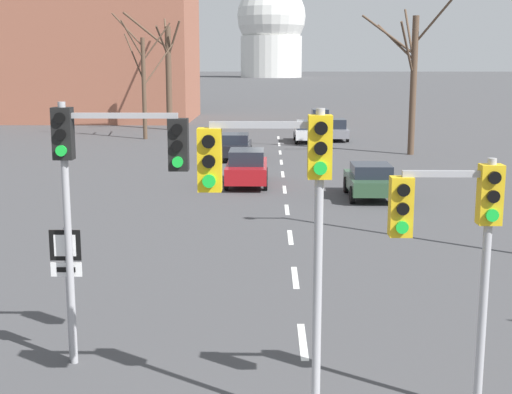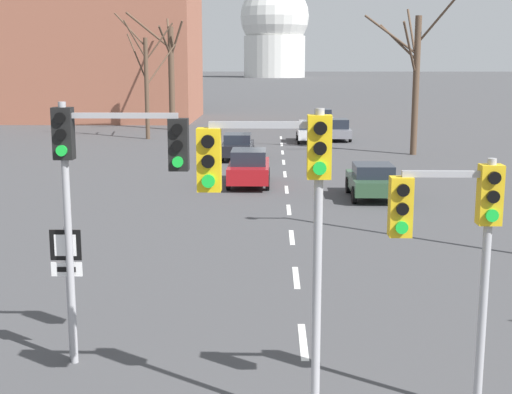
{
  "view_description": "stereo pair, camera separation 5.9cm",
  "coord_description": "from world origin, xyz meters",
  "px_view_note": "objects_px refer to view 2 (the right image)",
  "views": [
    {
      "loc": [
        -0.73,
        -7.47,
        5.79
      ],
      "look_at": [
        -0.96,
        5.12,
        3.39
      ],
      "focal_mm": 50.0,
      "sensor_mm": 36.0,
      "label": 1
    },
    {
      "loc": [
        -0.67,
        -7.47,
        5.79
      ],
      "look_at": [
        -0.96,
        5.12,
        3.39
      ],
      "focal_mm": 50.0,
      "sensor_mm": 36.0,
      "label": 2
    }
  ],
  "objects_px": {
    "sedan_near_left": "(249,167)",
    "sedan_far_right": "(323,119)",
    "traffic_signal_near_left": "(105,168)",
    "sedan_mid_centre": "(238,146)",
    "sedan_far_left": "(309,131)",
    "traffic_signal_near_right": "(456,225)",
    "traffic_signal_centre_tall": "(281,190)",
    "route_sign_post": "(67,270)",
    "sedan_near_right": "(337,130)",
    "sedan_distant_centre": "(372,180)"
  },
  "relations": [
    {
      "from": "traffic_signal_centre_tall",
      "to": "sedan_far_right",
      "type": "height_order",
      "value": "traffic_signal_centre_tall"
    },
    {
      "from": "traffic_signal_near_left",
      "to": "sedan_mid_centre",
      "type": "height_order",
      "value": "traffic_signal_near_left"
    },
    {
      "from": "traffic_signal_centre_tall",
      "to": "traffic_signal_near_right",
      "type": "xyz_separation_m",
      "value": [
        2.8,
        0.44,
        -0.63
      ]
    },
    {
      "from": "sedan_far_right",
      "to": "traffic_signal_near_left",
      "type": "bearing_deg",
      "value": -98.61
    },
    {
      "from": "traffic_signal_near_right",
      "to": "sedan_near_left",
      "type": "xyz_separation_m",
      "value": [
        -4.03,
        22.16,
        -2.38
      ]
    },
    {
      "from": "route_sign_post",
      "to": "sedan_distant_centre",
      "type": "xyz_separation_m",
      "value": [
        8.25,
        17.03,
        -1.05
      ]
    },
    {
      "from": "sedan_far_right",
      "to": "sedan_distant_centre",
      "type": "height_order",
      "value": "sedan_far_right"
    },
    {
      "from": "traffic_signal_centre_tall",
      "to": "sedan_near_left",
      "type": "distance_m",
      "value": 22.83
    },
    {
      "from": "sedan_near_left",
      "to": "sedan_near_right",
      "type": "distance_m",
      "value": 20.64
    },
    {
      "from": "traffic_signal_centre_tall",
      "to": "route_sign_post",
      "type": "height_order",
      "value": "traffic_signal_centre_tall"
    },
    {
      "from": "route_sign_post",
      "to": "sedan_near_right",
      "type": "xyz_separation_m",
      "value": [
        8.74,
        39.92,
        -1.04
      ]
    },
    {
      "from": "traffic_signal_near_right",
      "to": "route_sign_post",
      "type": "relative_size",
      "value": 1.6
    },
    {
      "from": "sedan_mid_centre",
      "to": "sedan_far_right",
      "type": "bearing_deg",
      "value": 72.24
    },
    {
      "from": "sedan_near_right",
      "to": "sedan_far_right",
      "type": "relative_size",
      "value": 0.98
    },
    {
      "from": "traffic_signal_near_right",
      "to": "route_sign_post",
      "type": "bearing_deg",
      "value": 163.62
    },
    {
      "from": "traffic_signal_near_right",
      "to": "route_sign_post",
      "type": "distance_m",
      "value": 7.31
    },
    {
      "from": "traffic_signal_centre_tall",
      "to": "sedan_far_left",
      "type": "relative_size",
      "value": 1.24
    },
    {
      "from": "traffic_signal_near_right",
      "to": "sedan_mid_centre",
      "type": "xyz_separation_m",
      "value": [
        -4.99,
        31.18,
        -2.43
      ]
    },
    {
      "from": "sedan_near_left",
      "to": "sedan_far_right",
      "type": "height_order",
      "value": "sedan_near_left"
    },
    {
      "from": "sedan_near_left",
      "to": "sedan_far_right",
      "type": "relative_size",
      "value": 1.0
    },
    {
      "from": "sedan_mid_centre",
      "to": "sedan_distant_centre",
      "type": "distance_m",
      "value": 13.69
    },
    {
      "from": "traffic_signal_near_left",
      "to": "sedan_far_left",
      "type": "bearing_deg",
      "value": 81.55
    },
    {
      "from": "route_sign_post",
      "to": "traffic_signal_centre_tall",
      "type": "bearing_deg",
      "value": -31.08
    },
    {
      "from": "traffic_signal_near_left",
      "to": "traffic_signal_centre_tall",
      "type": "relative_size",
      "value": 0.99
    },
    {
      "from": "traffic_signal_near_left",
      "to": "sedan_mid_centre",
      "type": "relative_size",
      "value": 1.26
    },
    {
      "from": "traffic_signal_centre_tall",
      "to": "sedan_distant_centre",
      "type": "distance_m",
      "value": 20.17
    },
    {
      "from": "sedan_near_left",
      "to": "route_sign_post",
      "type": "bearing_deg",
      "value": -98.06
    },
    {
      "from": "sedan_near_left",
      "to": "sedan_far_right",
      "type": "xyz_separation_m",
      "value": [
        5.48,
        29.11,
        0.0
      ]
    },
    {
      "from": "traffic_signal_near_left",
      "to": "traffic_signal_near_right",
      "type": "distance_m",
      "value": 6.35
    },
    {
      "from": "sedan_mid_centre",
      "to": "sedan_far_right",
      "type": "distance_m",
      "value": 21.1
    },
    {
      "from": "sedan_far_left",
      "to": "sedan_far_right",
      "type": "distance_m",
      "value": 10.88
    },
    {
      "from": "sedan_far_right",
      "to": "sedan_near_left",
      "type": "bearing_deg",
      "value": -100.66
    },
    {
      "from": "traffic_signal_near_left",
      "to": "traffic_signal_centre_tall",
      "type": "xyz_separation_m",
      "value": [
        3.24,
        -2.31,
        0.02
      ]
    },
    {
      "from": "traffic_signal_centre_tall",
      "to": "sedan_mid_centre",
      "type": "height_order",
      "value": "traffic_signal_centre_tall"
    },
    {
      "from": "traffic_signal_centre_tall",
      "to": "sedan_near_left",
      "type": "height_order",
      "value": "traffic_signal_centre_tall"
    },
    {
      "from": "route_sign_post",
      "to": "sedan_distant_centre",
      "type": "bearing_deg",
      "value": 64.16
    },
    {
      "from": "sedan_near_left",
      "to": "sedan_mid_centre",
      "type": "distance_m",
      "value": 9.07
    },
    {
      "from": "sedan_near_right",
      "to": "sedan_distant_centre",
      "type": "bearing_deg",
      "value": -91.23
    },
    {
      "from": "traffic_signal_near_right",
      "to": "sedan_near_left",
      "type": "height_order",
      "value": "traffic_signal_near_right"
    },
    {
      "from": "route_sign_post",
      "to": "sedan_far_right",
      "type": "xyz_separation_m",
      "value": [
        8.33,
        49.25,
        -0.97
      ]
    },
    {
      "from": "traffic_signal_near_left",
      "to": "sedan_mid_centre",
      "type": "distance_m",
      "value": 29.48
    },
    {
      "from": "sedan_distant_centre",
      "to": "traffic_signal_near_left",
      "type": "bearing_deg",
      "value": -113.29
    },
    {
      "from": "sedan_near_left",
      "to": "sedan_distant_centre",
      "type": "relative_size",
      "value": 1.13
    },
    {
      "from": "route_sign_post",
      "to": "sedan_far_left",
      "type": "height_order",
      "value": "route_sign_post"
    },
    {
      "from": "route_sign_post",
      "to": "sedan_near_left",
      "type": "xyz_separation_m",
      "value": [
        2.85,
        20.14,
        -0.98
      ]
    },
    {
      "from": "route_sign_post",
      "to": "sedan_mid_centre",
      "type": "distance_m",
      "value": 29.23
    },
    {
      "from": "sedan_distant_centre",
      "to": "sedan_far_right",
      "type": "bearing_deg",
      "value": 89.85
    },
    {
      "from": "traffic_signal_near_left",
      "to": "sedan_near_right",
      "type": "distance_m",
      "value": 40.95
    },
    {
      "from": "sedan_near_right",
      "to": "traffic_signal_near_right",
      "type": "bearing_deg",
      "value": -92.53
    },
    {
      "from": "traffic_signal_near_left",
      "to": "sedan_near_left",
      "type": "xyz_separation_m",
      "value": [
        2.0,
        20.29,
        -2.99
      ]
    }
  ]
}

